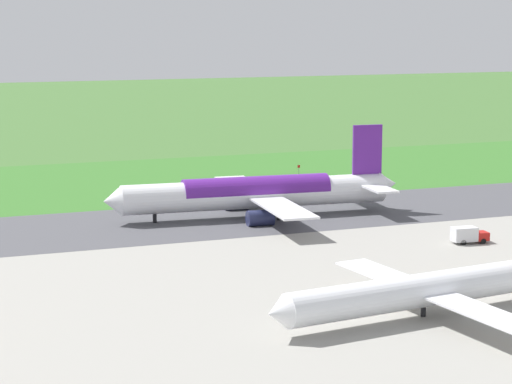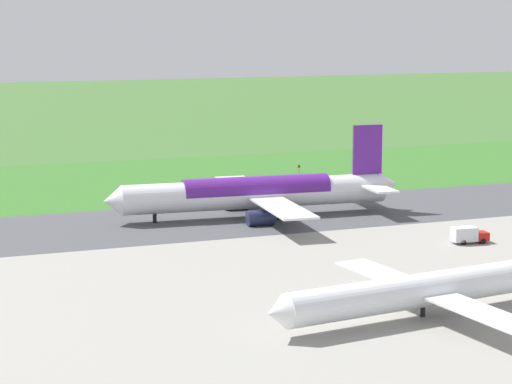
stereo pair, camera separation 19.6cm
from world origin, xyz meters
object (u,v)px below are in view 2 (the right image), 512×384
traffic_cone_orange (294,178)px  no_stopping_sign (299,169)px  airliner_parked_mid (425,289)px  airliner_main (258,193)px  service_truck_baggage (468,235)px

traffic_cone_orange → no_stopping_sign: bearing=-122.5°
airliner_parked_mid → no_stopping_sign: (-28.76, -105.02, -2.00)m
airliner_main → airliner_parked_mid: size_ratio=1.29×
airliner_main → airliner_parked_mid: 63.28m
airliner_main → no_stopping_sign: airliner_main is taller
no_stopping_sign → traffic_cone_orange: bearing=57.5°
airliner_main → service_truck_baggage: (-23.18, 31.60, -2.95)m
airliner_parked_mid → service_truck_baggage: bearing=-129.6°
airliner_parked_mid → service_truck_baggage: (-26.16, -31.60, -1.93)m
airliner_parked_mid → traffic_cone_orange: (-25.17, -99.40, -3.06)m
airliner_main → traffic_cone_orange: (-22.20, -36.19, -4.08)m
airliner_main → airliner_parked_mid: bearing=87.3°
airliner_main → traffic_cone_orange: 42.65m
airliner_main → no_stopping_sign: (-25.78, -41.82, -3.01)m
airliner_main → service_truck_baggage: bearing=126.3°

